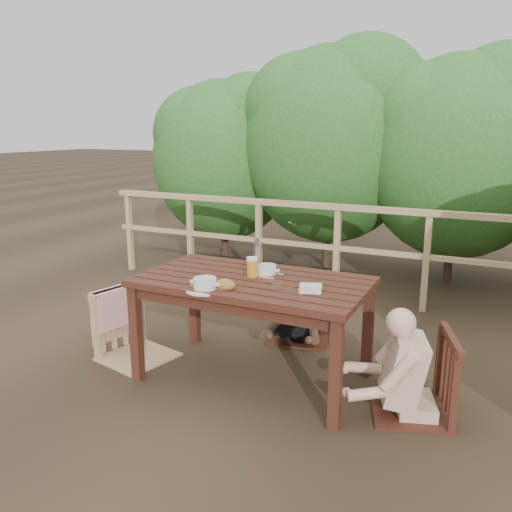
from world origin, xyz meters
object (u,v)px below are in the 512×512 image
at_px(soup_far, 266,270).
at_px(bread_roll, 226,285).
at_px(soup_near, 205,284).
at_px(butter_tub, 311,289).
at_px(table, 253,330).
at_px(chair_right, 415,339).
at_px(chair_left, 135,296).
at_px(beer_glass, 252,268).
at_px(bottle, 257,257).
at_px(diner_right, 421,329).
at_px(chair_far, 301,280).
at_px(woman, 302,274).
at_px(tumbler, 276,287).

bearing_deg(soup_far, bread_roll, -102.13).
xyz_separation_m(soup_near, butter_tub, (0.65, 0.23, -0.01)).
height_order(table, chair_right, chair_right).
relative_size(chair_left, beer_glass, 6.63).
bearing_deg(beer_glass, bottle, 92.17).
xyz_separation_m(chair_right, bread_roll, (-1.18, -0.29, 0.27)).
relative_size(diner_right, soup_far, 4.73).
distance_m(chair_far, soup_far, 0.73).
height_order(chair_right, butter_tub, chair_right).
distance_m(chair_far, bottle, 0.79).
bearing_deg(woman, butter_tub, 103.05).
height_order(chair_far, butter_tub, chair_far).
bearing_deg(chair_right, diner_right, 72.03).
bearing_deg(bread_roll, soup_far, 77.87).
bearing_deg(chair_right, soup_near, -92.96).
bearing_deg(soup_near, bottle, 72.12).
xyz_separation_m(chair_far, diner_right, (1.11, -0.83, 0.05)).
height_order(woman, beer_glass, woman).
xyz_separation_m(bottle, tumbler, (0.28, -0.30, -0.10)).
height_order(bottle, tumbler, bottle).
relative_size(soup_near, butter_tub, 1.82).
bearing_deg(soup_far, woman, 89.42).
distance_m(chair_right, butter_tub, 0.71).
distance_m(chair_left, butter_tub, 1.45).
height_order(chair_left, bread_roll, chair_left).
height_order(chair_left, chair_far, chair_far).
relative_size(chair_left, tumbler, 13.67).
distance_m(chair_right, soup_far, 1.13).
xyz_separation_m(woman, beer_glass, (-0.07, -0.81, 0.24)).
height_order(woman, bread_roll, woman).
distance_m(soup_near, soup_far, 0.54).
relative_size(chair_far, butter_tub, 7.30).
relative_size(beer_glass, tumbler, 2.06).
relative_size(soup_far, bottle, 0.89).
bearing_deg(tumbler, soup_near, -158.78).
bearing_deg(table, chair_left, -173.91).
height_order(table, bottle, bottle).
height_order(woman, soup_near, woman).
xyz_separation_m(table, butter_tub, (0.47, -0.11, 0.40)).
bearing_deg(chair_left, butter_tub, -77.82).
height_order(chair_left, tumbler, chair_left).
distance_m(chair_right, woman, 1.38).
bearing_deg(soup_far, beer_glass, -118.70).
xyz_separation_m(table, bread_roll, (-0.06, -0.28, 0.41)).
bearing_deg(soup_near, tumbler, 21.22).
distance_m(woman, butter_tub, 1.08).
xyz_separation_m(chair_far, butter_tub, (0.43, -0.95, 0.25)).
relative_size(chair_right, tumbler, 13.44).
height_order(soup_far, bread_roll, same).
distance_m(bread_roll, tumbler, 0.33).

